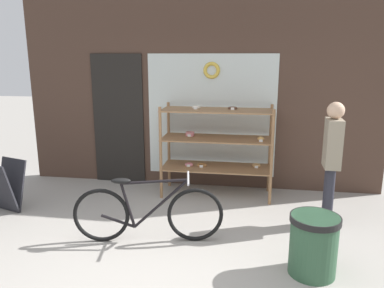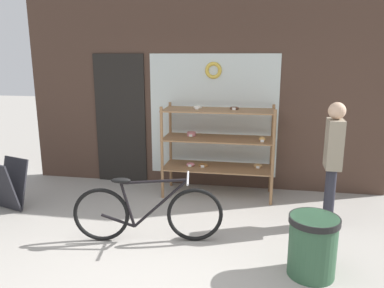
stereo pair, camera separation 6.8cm
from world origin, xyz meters
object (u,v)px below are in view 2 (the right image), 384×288
display_case (218,141)px  bicycle (147,213)px  pedestrian (333,156)px  trash_bin (313,244)px  sandwich_board (8,185)px

display_case → bicycle: bearing=-111.2°
display_case → pedestrian: (1.47, -0.82, 0.06)m
bicycle → trash_bin: bicycle is taller
sandwich_board → trash_bin: 3.99m
display_case → trash_bin: display_case is taller
trash_bin → sandwich_board: bearing=166.6°
pedestrian → sandwich_board: bearing=-84.6°
display_case → trash_bin: (1.12, -1.99, -0.51)m
pedestrian → trash_bin: pedestrian is taller
bicycle → sandwich_board: bearing=155.9°
bicycle → trash_bin: bearing=-22.2°
bicycle → sandwich_board: size_ratio=2.43×
bicycle → sandwich_board: (-2.13, 0.54, 0.01)m
sandwich_board → trash_bin: size_ratio=1.15×
pedestrian → trash_bin: size_ratio=2.58×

